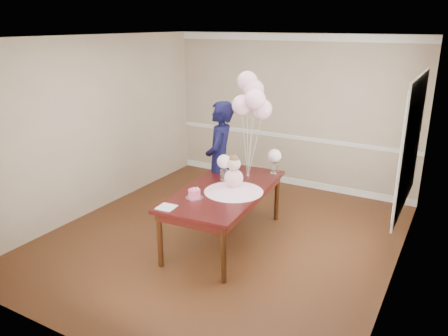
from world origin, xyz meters
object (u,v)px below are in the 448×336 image
dining_table_top (225,190)px  birthday_cake (194,193)px  dining_chair_seat (229,187)px  woman (220,161)px

dining_table_top → birthday_cake: (-0.17, -0.47, 0.08)m
birthday_cake → dining_chair_seat: size_ratio=0.37×
dining_table_top → birthday_cake: size_ratio=13.33×
birthday_cake → dining_chair_seat: (-0.23, 1.34, -0.40)m
dining_chair_seat → dining_table_top: bearing=-86.8°
woman → dining_table_top: bearing=18.3°
birthday_cake → woman: (-0.29, 1.14, 0.07)m
dining_table_top → woman: (-0.46, 0.67, 0.16)m
birthday_cake → dining_table_top: bearing=70.2°
dining_chair_seat → woman: (-0.06, -0.20, 0.47)m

